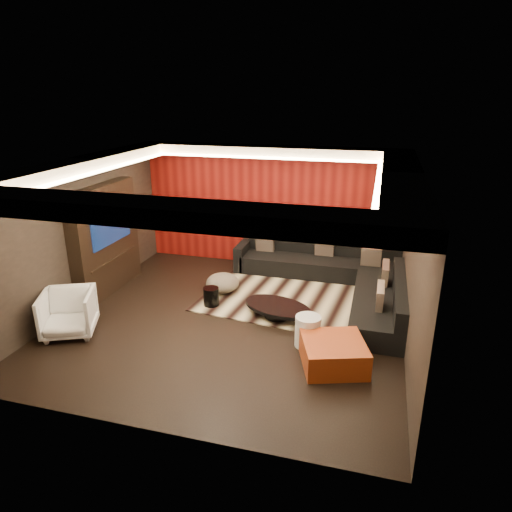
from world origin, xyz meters
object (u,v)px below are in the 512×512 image
(armchair, at_px, (68,313))
(sectional_sofa, at_px, (339,278))
(orange_ottoman, at_px, (333,354))
(drum_stool, at_px, (211,296))
(coffee_table, at_px, (278,311))
(white_side_table, at_px, (308,331))

(armchair, bearing_deg, sectional_sofa, 11.93)
(orange_ottoman, bearing_deg, drum_stool, 150.25)
(drum_stool, distance_m, armchair, 2.55)
(drum_stool, height_order, armchair, armchair)
(coffee_table, bearing_deg, orange_ottoman, -48.39)
(drum_stool, height_order, white_side_table, white_side_table)
(orange_ottoman, height_order, sectional_sofa, sectional_sofa)
(drum_stool, height_order, sectional_sofa, sectional_sofa)
(coffee_table, distance_m, white_side_table, 1.09)
(drum_stool, distance_m, orange_ottoman, 2.87)
(coffee_table, distance_m, drum_stool, 1.35)
(sectional_sofa, bearing_deg, white_side_table, -96.15)
(armchair, bearing_deg, white_side_table, -14.28)
(coffee_table, bearing_deg, sectional_sofa, 58.60)
(armchair, xyz_separation_m, sectional_sofa, (4.23, 3.07, -0.12))
(white_side_table, bearing_deg, coffee_table, 129.56)
(orange_ottoman, xyz_separation_m, sectional_sofa, (-0.21, 2.85, 0.06))
(coffee_table, height_order, white_side_table, white_side_table)
(sectional_sofa, bearing_deg, coffee_table, -121.40)
(white_side_table, distance_m, sectional_sofa, 2.40)
(armchair, distance_m, sectional_sofa, 5.23)
(drum_stool, bearing_deg, armchair, -139.86)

